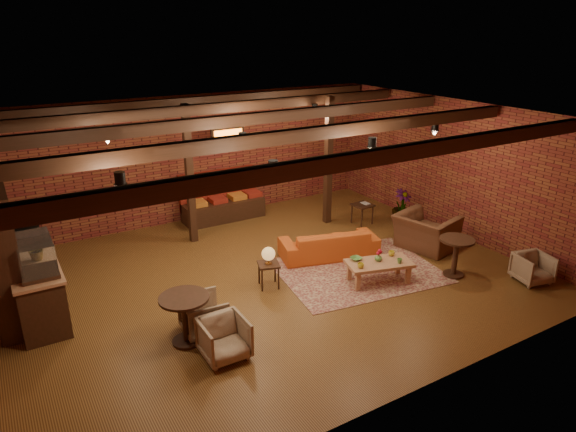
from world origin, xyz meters
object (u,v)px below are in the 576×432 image
coffee_table (378,264)px  round_table_right (456,251)px  armchair_a (204,313)px  side_table_book (363,206)px  sofa (329,243)px  armchair_b (224,337)px  armchair_right (426,226)px  plant_tall (405,173)px  round_table_left (185,312)px  side_table_lamp (268,257)px  armchair_far (533,267)px

coffee_table → round_table_right: size_ratio=1.73×
armchair_a → side_table_book: bearing=-60.9°
sofa → side_table_book: (1.87, 1.19, 0.17)m
coffee_table → armchair_a: 3.61m
sofa → armchair_b: bearing=47.2°
sofa → armchair_right: armchair_right is taller
coffee_table → armchair_b: (-3.61, -0.69, -0.04)m
armchair_right → plant_tall: (0.65, 1.48, 0.79)m
round_table_left → armchair_b: round_table_left is taller
plant_tall → round_table_right: bearing=-112.0°
side_table_lamp → round_table_right: (3.45, -1.52, -0.09)m
armchair_a → round_table_right: round_table_right is taller
side_table_book → plant_tall: plant_tall is taller
armchair_b → armchair_right: 5.76m
armchair_right → round_table_right: armchair_right is taller
side_table_book → coffee_table: bearing=-123.0°
armchair_a → armchair_b: armchair_a is taller
side_table_lamp → side_table_book: size_ratio=1.53×
side_table_lamp → armchair_right: size_ratio=0.67×
coffee_table → armchair_b: size_ratio=1.99×
side_table_lamp → side_table_book: side_table_lamp is taller
coffee_table → side_table_book: coffee_table is taller
side_table_lamp → armchair_a: (-1.67, -0.83, -0.28)m
side_table_lamp → round_table_right: 3.77m
armchair_a → side_table_book: 5.93m
sofa → side_table_book: sofa is taller
round_table_left → plant_tall: (6.60, 2.22, 0.77)m
armchair_b → side_table_book: bearing=32.5°
sofa → plant_tall: size_ratio=0.80×
round_table_right → armchair_b: bearing=-178.8°
side_table_lamp → armchair_b: size_ratio=1.18×
side_table_lamp → round_table_right: bearing=-23.7°
side_table_lamp → side_table_book: bearing=25.3°
round_table_left → armchair_b: 0.78m
round_table_left → armchair_far: round_table_left is taller
coffee_table → side_table_lamp: (-1.94, 0.94, 0.24)m
armchair_a → armchair_right: armchair_right is taller
armchair_b → armchair_right: bearing=14.3°
armchair_right → side_table_book: size_ratio=2.28×
armchair_right → side_table_lamp: bearing=73.0°
coffee_table → side_table_book: bearing=57.0°
round_table_right → plant_tall: 3.08m
armchair_a → round_table_right: 5.17m
side_table_book → plant_tall: bearing=-28.6°
round_table_left → side_table_book: size_ratio=1.53×
armchair_right → armchair_far: (0.65, -2.26, -0.22)m
armchair_right → armchair_far: armchair_right is taller
round_table_left → armchair_right: (5.95, 0.73, -0.02)m
plant_tall → round_table_left: bearing=-161.4°
armchair_a → plant_tall: plant_tall is taller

